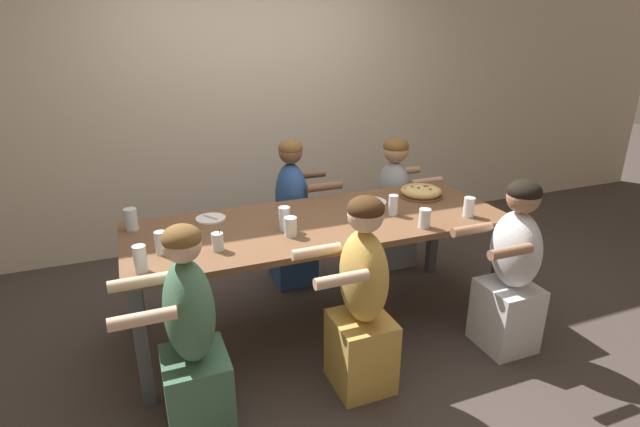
{
  "coord_description": "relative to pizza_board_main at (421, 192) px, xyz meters",
  "views": [
    {
      "loc": [
        -1.11,
        -2.81,
        1.97
      ],
      "look_at": [
        0.0,
        0.0,
        0.82
      ],
      "focal_mm": 28.0,
      "sensor_mm": 36.0,
      "label": 1
    }
  ],
  "objects": [
    {
      "name": "diner_near_left",
      "position": [
        -1.81,
        -0.85,
        -0.29
      ],
      "size": [
        0.51,
        0.4,
        1.14
      ],
      "rotation": [
        0.0,
        0.0,
        1.57
      ],
      "color": "#477556",
      "rests_on": "ground"
    },
    {
      "name": "drinking_glass_b",
      "position": [
        -1.13,
        -0.34,
        0.02
      ],
      "size": [
        0.08,
        0.08,
        0.12
      ],
      "color": "silver",
      "rests_on": "dining_table"
    },
    {
      "name": "drinking_glass_a",
      "position": [
        -0.38,
        -0.25,
        0.03
      ],
      "size": [
        0.06,
        0.06,
        0.14
      ],
      "color": "silver",
      "rests_on": "dining_table"
    },
    {
      "name": "dining_table",
      "position": [
        -0.87,
        -0.18,
        -0.11
      ],
      "size": [
        2.46,
        0.92,
        0.77
      ],
      "color": "brown",
      "rests_on": "ground"
    },
    {
      "name": "diner_near_right",
      "position": [
        0.14,
        -0.85,
        -0.29
      ],
      "size": [
        0.51,
        0.4,
        1.13
      ],
      "rotation": [
        0.0,
        0.0,
        1.57
      ],
      "color": "silver",
      "rests_on": "ground"
    },
    {
      "name": "drinking_glass_c",
      "position": [
        -1.88,
        -0.31,
        0.02
      ],
      "size": [
        0.07,
        0.07,
        0.13
      ],
      "color": "silver",
      "rests_on": "dining_table"
    },
    {
      "name": "drinking_glass_e",
      "position": [
        0.07,
        -0.47,
        0.03
      ],
      "size": [
        0.07,
        0.07,
        0.13
      ],
      "color": "silver",
      "rests_on": "dining_table"
    },
    {
      "name": "drinking_glass_g",
      "position": [
        -0.3,
        -0.52,
        0.02
      ],
      "size": [
        0.07,
        0.07,
        0.12
      ],
      "color": "silver",
      "rests_on": "dining_table"
    },
    {
      "name": "restaurant_back_panel",
      "position": [
        -0.87,
        1.51,
        0.79
      ],
      "size": [
        10.0,
        0.06,
        3.2
      ],
      "primitive_type": "cube",
      "color": "beige",
      "rests_on": "ground"
    },
    {
      "name": "pizza_board_main",
      "position": [
        0.0,
        0.0,
        0.0
      ],
      "size": [
        0.31,
        0.31,
        0.06
      ],
      "color": "brown",
      "rests_on": "dining_table"
    },
    {
      "name": "cocktail_glass_blue",
      "position": [
        -1.58,
        -0.38,
        0.01
      ],
      "size": [
        0.07,
        0.07,
        0.13
      ],
      "color": "silver",
      "rests_on": "dining_table"
    },
    {
      "name": "diner_far_center",
      "position": [
        -0.84,
        0.5,
        -0.28
      ],
      "size": [
        0.51,
        0.4,
        1.17
      ],
      "rotation": [
        0.0,
        0.0,
        -1.57
      ],
      "color": "#2D5193",
      "rests_on": "ground"
    },
    {
      "name": "empty_plate_a",
      "position": [
        -1.53,
        0.11,
        -0.03
      ],
      "size": [
        0.19,
        0.19,
        0.02
      ],
      "color": "white",
      "rests_on": "dining_table"
    },
    {
      "name": "empty_plate_b",
      "position": [
        -0.41,
        0.02,
        -0.03
      ],
      "size": [
        0.23,
        0.23,
        0.02
      ],
      "color": "white",
      "rests_on": "dining_table"
    },
    {
      "name": "drinking_glass_d",
      "position": [
        -1.99,
        -0.5,
        0.04
      ],
      "size": [
        0.07,
        0.07,
        0.15
      ],
      "color": "silver",
      "rests_on": "dining_table"
    },
    {
      "name": "diner_near_center",
      "position": [
        -0.9,
        -0.85,
        -0.28
      ],
      "size": [
        0.51,
        0.4,
        1.16
      ],
      "rotation": [
        0.0,
        0.0,
        1.57
      ],
      "color": "gold",
      "rests_on": "ground"
    },
    {
      "name": "drinking_glass_f",
      "position": [
        -2.02,
        0.11,
        0.03
      ],
      "size": [
        0.08,
        0.08,
        0.14
      ],
      "color": "silver",
      "rests_on": "dining_table"
    },
    {
      "name": "diner_far_right",
      "position": [
        0.07,
        0.5,
        -0.29
      ],
      "size": [
        0.51,
        0.4,
        1.11
      ],
      "rotation": [
        0.0,
        0.0,
        -1.57
      ],
      "color": "#99999E",
      "rests_on": "ground"
    },
    {
      "name": "drinking_glass_h",
      "position": [
        -1.13,
        -0.24,
        0.03
      ],
      "size": [
        0.07,
        0.07,
        0.15
      ],
      "color": "silver",
      "rests_on": "dining_table"
    },
    {
      "name": "ground_plane",
      "position": [
        -0.87,
        -0.18,
        -0.81
      ],
      "size": [
        18.0,
        18.0,
        0.0
      ],
      "primitive_type": "plane",
      "color": "#423833",
      "rests_on": "ground"
    }
  ]
}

